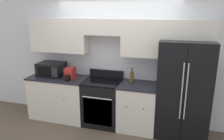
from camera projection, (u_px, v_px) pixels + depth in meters
name	position (u px, v px, depth m)	size (l,w,h in m)	color
ground_plane	(108.00, 132.00, 4.31)	(12.00, 12.00, 0.00)	brown
wall_back	(116.00, 52.00, 4.45)	(8.00, 0.39, 2.60)	silver
lower_cabinets_left	(60.00, 97.00, 4.80)	(1.27, 0.64, 0.93)	silver
lower_cabinets_right	(138.00, 107.00, 4.33)	(0.75, 0.64, 0.93)	silver
oven_range	(102.00, 102.00, 4.53)	(0.74, 0.65, 1.09)	black
refrigerator	(183.00, 89.00, 4.05)	(0.93, 0.79, 1.82)	black
microwave	(51.00, 69.00, 4.74)	(0.55, 0.42, 0.29)	black
bottle	(132.00, 76.00, 4.36)	(0.07, 0.07, 0.28)	brown
paper_towel_holder	(70.00, 74.00, 4.50)	(0.18, 0.29, 0.24)	#B22323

